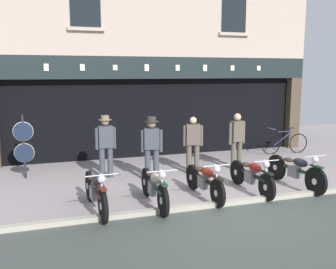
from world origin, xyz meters
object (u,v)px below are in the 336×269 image
salesman_left (106,143)px  advert_board_near (229,103)px  motorcycle_center_right (252,175)px  motorcycle_center (205,180)px  advert_board_far (255,101)px  leaning_bicycle (285,143)px  motorcycle_center_left (154,186)px  tyre_sign_pole (24,143)px  salesman_right (193,142)px  assistant_far_right (237,138)px  shopkeeper_center (152,145)px  motorcycle_right (296,170)px  motorcycle_left (96,191)px

salesman_left → advert_board_near: bearing=-156.3°
motorcycle_center_right → advert_board_near: size_ratio=1.94×
motorcycle_center → advert_board_far: (4.08, 4.72, 1.35)m
leaning_bicycle → salesman_left: bearing=104.0°
motorcycle_center_right → advert_board_far: size_ratio=2.10×
motorcycle_center_right → advert_board_near: (1.77, 4.68, 1.31)m
motorcycle_center_left → tyre_sign_pole: size_ratio=1.17×
salesman_right → assistant_far_right: bearing=-163.0°
salesman_left → leaning_bicycle: salesman_left is taller
salesman_left → shopkeeper_center: size_ratio=1.00×
tyre_sign_pole → leaning_bicycle: 8.54m
shopkeeper_center → advert_board_near: (3.74, 3.01, 0.78)m
leaning_bicycle → advert_board_near: bearing=58.3°
leaning_bicycle → shopkeeper_center: bearing=112.8°
motorcycle_center → salesman_left: (-1.82, 2.40, 0.52)m
advert_board_far → leaning_bicycle: size_ratio=0.53×
shopkeeper_center → advert_board_far: bearing=-135.1°
salesman_right → motorcycle_right: bearing=145.6°
motorcycle_right → advert_board_near: advert_board_near is taller
tyre_sign_pole → advert_board_near: 7.13m
motorcycle_left → advert_board_far: 8.20m
motorcycle_center_right → advert_board_far: 5.65m
salesman_left → advert_board_near: advert_board_near is taller
salesman_left → advert_board_near: 5.40m
assistant_far_right → advert_board_near: bearing=-120.1°
motorcycle_left → salesman_right: (3.00, 2.16, 0.45)m
salesman_left → advert_board_far: (5.90, 2.32, 0.83)m
motorcycle_center_left → advert_board_near: advert_board_near is taller
motorcycle_center_right → leaning_bicycle: leaning_bicycle is taller
shopkeeper_center → advert_board_near: 4.87m
motorcycle_center_left → tyre_sign_pole: tyre_sign_pole is taller
motorcycle_left → advert_board_far: advert_board_far is taller
motorcycle_center_left → assistant_far_right: size_ratio=1.23×
motorcycle_right → salesman_left: size_ratio=1.25×
motorcycle_left → advert_board_far: bearing=-146.9°
motorcycle_left → motorcycle_center_right: motorcycle_left is taller
motorcycle_center_right → motorcycle_right: bearing=-179.6°
motorcycle_center_right → salesman_right: bearing=-72.1°
motorcycle_center_right → leaning_bicycle: (3.40, 3.52, -0.04)m
motorcycle_center_right → assistant_far_right: 2.34m
motorcycle_center → shopkeeper_center: size_ratio=1.15×
motorcycle_center_right → salesman_left: salesman_left is taller
motorcycle_center_right → salesman_left: size_ratio=1.17×
motorcycle_left → salesman_right: 3.72m
shopkeeper_center → tyre_sign_pole: 3.40m
motorcycle_center_left → motorcycle_right: motorcycle_right is taller
motorcycle_right → leaning_bicycle: motorcycle_right is taller
salesman_left → motorcycle_center_left: bearing=101.3°
motorcycle_left → motorcycle_right: bearing=178.2°
motorcycle_center_right → shopkeeper_center: bearing=-40.3°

